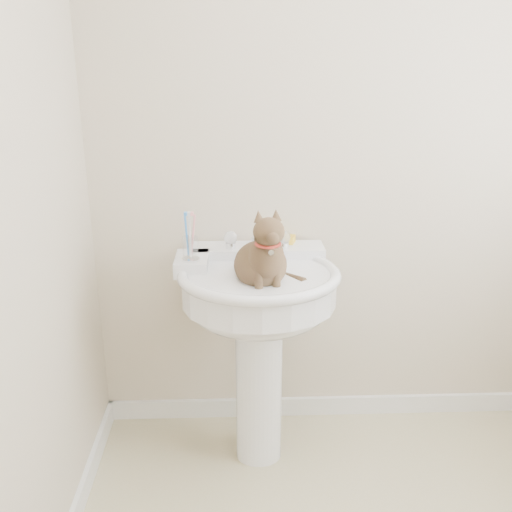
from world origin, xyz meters
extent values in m
cube|color=white|center=(0.00, 1.09, 0.04)|extent=(2.20, 0.02, 0.09)
cylinder|color=white|center=(-0.41, 0.80, 0.33)|extent=(0.19, 0.19, 0.67)
cylinder|color=white|center=(-0.41, 0.80, 0.77)|extent=(0.59, 0.59, 0.13)
ellipsoid|color=white|center=(-0.41, 0.80, 0.71)|extent=(0.54, 0.47, 0.21)
torus|color=white|center=(-0.41, 0.80, 0.83)|extent=(0.62, 0.62, 0.04)
cube|color=white|center=(-0.41, 1.01, 0.85)|extent=(0.55, 0.15, 0.06)
cube|color=white|center=(-0.67, 0.89, 0.85)|extent=(0.13, 0.20, 0.06)
cylinder|color=silver|center=(-0.41, 0.97, 0.90)|extent=(0.05, 0.05, 0.05)
cylinder|color=silver|center=(-0.41, 0.92, 0.93)|extent=(0.04, 0.04, 0.14)
sphere|color=white|center=(-0.52, 0.99, 0.92)|extent=(0.06, 0.06, 0.06)
sphere|color=white|center=(-0.30, 0.99, 0.92)|extent=(0.06, 0.06, 0.06)
cube|color=gold|center=(-0.30, 1.06, 0.89)|extent=(0.10, 0.08, 0.03)
cylinder|color=silver|center=(-0.67, 0.85, 0.88)|extent=(0.07, 0.07, 0.01)
cylinder|color=white|center=(-0.67, 0.85, 0.93)|extent=(0.06, 0.06, 0.09)
cylinder|color=#3385E5|center=(-0.68, 0.85, 0.98)|extent=(0.01, 0.01, 0.17)
cylinder|color=silver|center=(-0.67, 0.85, 0.98)|extent=(0.01, 0.01, 0.17)
cylinder|color=pink|center=(-0.66, 0.85, 0.98)|extent=(0.01, 0.01, 0.17)
ellipsoid|color=brown|center=(-0.40, 0.76, 0.89)|extent=(0.20, 0.23, 0.18)
ellipsoid|color=brown|center=(-0.40, 0.68, 0.94)|extent=(0.13, 0.12, 0.16)
ellipsoid|color=brown|center=(-0.40, 0.65, 1.05)|extent=(0.11, 0.10, 0.10)
cone|color=brown|center=(-0.43, 0.67, 1.10)|extent=(0.04, 0.04, 0.04)
cone|color=brown|center=(-0.37, 0.67, 1.10)|extent=(0.04, 0.04, 0.04)
cylinder|color=brown|center=(-0.30, 0.78, 0.82)|extent=(0.03, 0.03, 0.21)
torus|color=maroon|center=(-0.40, 0.66, 1.00)|extent=(0.09, 0.09, 0.01)
camera|label=1|loc=(-0.50, -1.22, 1.61)|focal=40.00mm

